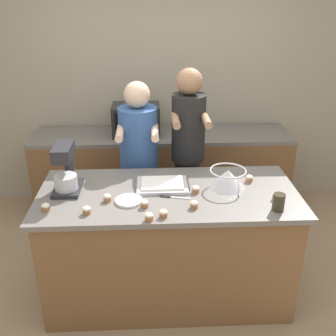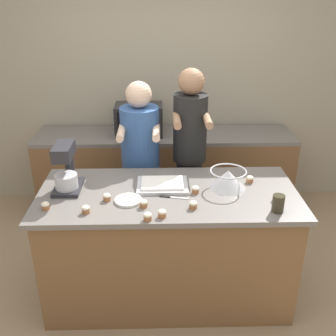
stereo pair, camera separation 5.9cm
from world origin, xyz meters
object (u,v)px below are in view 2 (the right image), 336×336
mixing_bowl (228,179)px  drinking_glass (278,203)px  cupcake_4 (162,213)px  stand_mixer (66,170)px  cupcake_1 (148,216)px  small_plate (128,200)px  cupcake_7 (86,209)px  knife (172,197)px  person_left (141,166)px  cupcake_6 (250,179)px  baking_tray (162,185)px  cupcake_2 (193,205)px  microwave_oven (139,120)px  cupcake_3 (144,203)px  cupcake_8 (45,206)px  cupcake_5 (195,190)px  person_right (189,157)px  cupcake_9 (276,197)px  cupcake_0 (107,197)px

mixing_bowl → drinking_glass: 0.46m
drinking_glass → cupcake_4: size_ratio=2.17×
stand_mixer → cupcake_1: 0.78m
small_plate → cupcake_7: 0.32m
mixing_bowl → knife: (-0.43, -0.15, -0.08)m
person_left → cupcake_6: (0.89, -0.55, 0.12)m
baking_tray → cupcake_2: size_ratio=6.87×
microwave_oven → cupcake_3: 1.64m
small_plate → mixing_bowl: bearing=14.6°
drinking_glass → cupcake_8: (-1.61, 0.07, -0.03)m
person_left → baking_tray: size_ratio=4.21×
knife → cupcake_6: (0.62, 0.24, 0.03)m
cupcake_4 → cupcake_6: 0.86m
cupcake_2 → cupcake_5: (0.04, 0.23, 0.00)m
cupcake_2 → cupcake_4: 0.24m
person_right → drinking_glass: (0.53, -0.99, 0.07)m
cupcake_2 → cupcake_8: size_ratio=1.00×
baking_tray → cupcake_9: size_ratio=6.87×
cupcake_9 → cupcake_5: bearing=167.0°
microwave_oven → cupcake_1: size_ratio=8.81×
person_left → cupcake_1: 1.10m
drinking_glass → cupcake_8: 1.61m
knife → cupcake_8: bearing=-170.8°
mixing_bowl → small_plate: mixing_bowl is taller
microwave_oven → small_plate: size_ratio=2.54×
mixing_bowl → cupcake_6: (0.19, 0.09, -0.05)m
small_plate → cupcake_1: (0.15, -0.26, 0.02)m
person_right → stand_mixer: size_ratio=4.75×
mixing_bowl → cupcake_8: (-1.32, -0.29, -0.05)m
knife → cupcake_6: size_ratio=3.83×
cupcake_0 → cupcake_7: 0.21m
person_left → person_right: 0.46m
baking_tray → drinking_glass: size_ratio=3.16×
microwave_oven → cupcake_5: microwave_oven is taller
cupcake_4 → cupcake_8: 0.82m
mixing_bowl → stand_mixer: bearing=179.8°
cupcake_7 → cupcake_8: same height
drinking_glass → cupcake_4: (-0.80, -0.06, -0.03)m
mixing_bowl → cupcake_3: (-0.64, -0.28, -0.05)m
mixing_bowl → knife: mixing_bowl is taller
knife → cupcake_2: cupcake_2 is taller
mixing_bowl → baking_tray: (-0.50, 0.03, -0.06)m
cupcake_2 → cupcake_8: 1.03m
cupcake_8 → cupcake_3: bearing=1.1°
knife → cupcake_4: bearing=-106.3°
cupcake_4 → cupcake_7: 0.53m
person_right → cupcake_3: (-0.39, -0.91, 0.04)m
mixing_bowl → drinking_glass: bearing=-51.3°
cupcake_3 → knife: bearing=32.3°
cupcake_0 → cupcake_5: 0.66m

